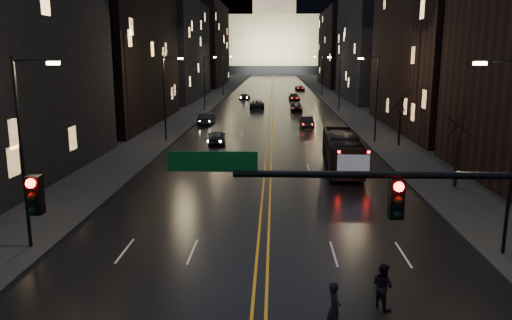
# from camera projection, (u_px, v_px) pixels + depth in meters

# --- Properties ---
(road) EXTENTS (20.00, 320.00, 0.02)m
(road) POSITION_uv_depth(u_px,v_px,m) (273.00, 88.00, 140.59)
(road) COLOR black
(road) RESTS_ON ground
(sidewalk_left) EXTENTS (8.00, 320.00, 0.16)m
(sidewalk_left) POSITION_uv_depth(u_px,v_px,m) (223.00, 87.00, 141.09)
(sidewalk_left) COLOR black
(sidewalk_left) RESTS_ON ground
(sidewalk_right) EXTENTS (8.00, 320.00, 0.16)m
(sidewalk_right) POSITION_uv_depth(u_px,v_px,m) (323.00, 88.00, 140.07)
(sidewalk_right) COLOR black
(sidewalk_right) RESTS_ON ground
(center_line) EXTENTS (0.62, 320.00, 0.01)m
(center_line) POSITION_uv_depth(u_px,v_px,m) (273.00, 88.00, 140.59)
(center_line) COLOR orange
(center_line) RESTS_ON road
(building_left_mid) EXTENTS (12.00, 30.00, 28.00)m
(building_left_mid) POSITION_uv_depth(u_px,v_px,m) (108.00, 16.00, 64.15)
(building_left_mid) COLOR black
(building_left_mid) RESTS_ON ground
(building_left_far) EXTENTS (12.00, 34.00, 20.00)m
(building_left_far) POSITION_uv_depth(u_px,v_px,m) (170.00, 50.00, 102.14)
(building_left_far) COLOR black
(building_left_far) RESTS_ON ground
(building_left_dist) EXTENTS (12.00, 40.00, 24.00)m
(building_left_dist) POSITION_uv_depth(u_px,v_px,m) (203.00, 45.00, 148.66)
(building_left_dist) COLOR black
(building_left_dist) RESTS_ON ground
(building_right_mid) EXTENTS (12.00, 34.00, 26.00)m
(building_right_mid) POSITION_uv_depth(u_px,v_px,m) (377.00, 35.00, 99.99)
(building_right_mid) COLOR black
(building_right_mid) RESTS_ON ground
(building_right_dist) EXTENTS (12.00, 40.00, 22.00)m
(building_right_dist) POSITION_uv_depth(u_px,v_px,m) (344.00, 48.00, 147.34)
(building_right_dist) COLOR black
(building_right_dist) RESTS_ON ground
(capitol) EXTENTS (90.00, 50.00, 58.50)m
(capitol) POSITION_uv_depth(u_px,v_px,m) (274.00, 39.00, 254.39)
(capitol) COLOR black
(capitol) RESTS_ON ground
(traffic_signal) EXTENTS (17.29, 0.45, 7.00)m
(traffic_signal) POSITION_uv_depth(u_px,v_px,m) (494.00, 219.00, 12.21)
(traffic_signal) COLOR black
(traffic_signal) RESTS_ON ground
(streetlamp_right_near) EXTENTS (2.13, 0.25, 9.00)m
(streetlamp_right_near) POSITION_uv_depth(u_px,v_px,m) (510.00, 147.00, 21.81)
(streetlamp_right_near) COLOR black
(streetlamp_right_near) RESTS_ON ground
(streetlamp_left_near) EXTENTS (2.13, 0.25, 9.00)m
(streetlamp_left_near) POSITION_uv_depth(u_px,v_px,m) (25.00, 144.00, 22.60)
(streetlamp_left_near) COLOR black
(streetlamp_left_near) RESTS_ON ground
(streetlamp_right_mid) EXTENTS (2.13, 0.25, 9.00)m
(streetlamp_right_mid) POSITION_uv_depth(u_px,v_px,m) (375.00, 94.00, 51.15)
(streetlamp_right_mid) COLOR black
(streetlamp_right_mid) RESTS_ON ground
(streetlamp_left_mid) EXTENTS (2.13, 0.25, 9.00)m
(streetlamp_left_mid) POSITION_uv_depth(u_px,v_px,m) (166.00, 94.00, 51.93)
(streetlamp_left_mid) COLOR black
(streetlamp_left_mid) RESTS_ON ground
(streetlamp_right_far) EXTENTS (2.13, 0.25, 9.00)m
(streetlamp_right_far) POSITION_uv_depth(u_px,v_px,m) (339.00, 80.00, 80.48)
(streetlamp_right_far) COLOR black
(streetlamp_right_far) RESTS_ON ground
(streetlamp_left_far) EXTENTS (2.13, 0.25, 9.00)m
(streetlamp_left_far) POSITION_uv_depth(u_px,v_px,m) (205.00, 80.00, 81.27)
(streetlamp_left_far) COLOR black
(streetlamp_left_far) RESTS_ON ground
(streetlamp_right_dist) EXTENTS (2.13, 0.25, 9.00)m
(streetlamp_right_dist) POSITION_uv_depth(u_px,v_px,m) (322.00, 73.00, 109.82)
(streetlamp_right_dist) COLOR black
(streetlamp_right_dist) RESTS_ON ground
(streetlamp_left_dist) EXTENTS (2.13, 0.25, 9.00)m
(streetlamp_left_dist) POSITION_uv_depth(u_px,v_px,m) (224.00, 73.00, 110.60)
(streetlamp_left_dist) COLOR black
(streetlamp_left_dist) RESTS_ON ground
(tree_right_mid) EXTENTS (2.40, 2.40, 6.65)m
(tree_right_mid) POSITION_uv_depth(u_px,v_px,m) (460.00, 123.00, 33.58)
(tree_right_mid) COLOR black
(tree_right_mid) RESTS_ON ground
(tree_right_far) EXTENTS (2.40, 2.40, 6.65)m
(tree_right_far) POSITION_uv_depth(u_px,v_px,m) (401.00, 102.00, 49.23)
(tree_right_far) COLOR black
(tree_right_far) RESTS_ON ground
(bus) EXTENTS (2.92, 10.74, 2.96)m
(bus) POSITION_uv_depth(u_px,v_px,m) (342.00, 151.00, 39.95)
(bus) COLOR black
(bus) RESTS_ON ground
(oncoming_car_a) EXTENTS (2.28, 4.71, 1.55)m
(oncoming_car_a) POSITION_uv_depth(u_px,v_px,m) (217.00, 137.00, 51.29)
(oncoming_car_a) COLOR black
(oncoming_car_a) RESTS_ON ground
(oncoming_car_b) EXTENTS (1.89, 4.66, 1.50)m
(oncoming_car_b) POSITION_uv_depth(u_px,v_px,m) (207.00, 119.00, 66.00)
(oncoming_car_b) COLOR black
(oncoming_car_b) RESTS_ON ground
(oncoming_car_c) EXTENTS (2.62, 5.43, 1.49)m
(oncoming_car_c) POSITION_uv_depth(u_px,v_px,m) (257.00, 104.00, 85.58)
(oncoming_car_c) COLOR black
(oncoming_car_c) RESTS_ON ground
(oncoming_car_d) EXTENTS (2.31, 4.68, 1.31)m
(oncoming_car_d) POSITION_uv_depth(u_px,v_px,m) (244.00, 97.00, 102.22)
(oncoming_car_d) COLOR black
(oncoming_car_d) RESTS_ON ground
(receding_car_a) EXTENTS (1.77, 4.37, 1.41)m
(receding_car_a) POSITION_uv_depth(u_px,v_px,m) (307.00, 122.00, 63.03)
(receding_car_a) COLOR black
(receding_car_a) RESTS_ON ground
(receding_car_b) EXTENTS (1.90, 4.72, 1.61)m
(receding_car_b) POSITION_uv_depth(u_px,v_px,m) (296.00, 107.00, 80.97)
(receding_car_b) COLOR black
(receding_car_b) RESTS_ON ground
(receding_car_c) EXTENTS (2.33, 4.95, 1.39)m
(receding_car_c) POSITION_uv_depth(u_px,v_px,m) (294.00, 97.00, 100.36)
(receding_car_c) COLOR black
(receding_car_c) RESTS_ON ground
(receding_car_d) EXTENTS (2.48, 4.90, 1.33)m
(receding_car_d) POSITION_uv_depth(u_px,v_px,m) (300.00, 88.00, 129.16)
(receding_car_d) COLOR black
(receding_car_d) RESTS_ON ground
(pedestrian_a) EXTENTS (0.51, 0.71, 1.83)m
(pedestrian_a) POSITION_uv_depth(u_px,v_px,m) (334.00, 308.00, 16.33)
(pedestrian_a) COLOR black
(pedestrian_a) RESTS_ON ground
(pedestrian_b) EXTENTS (0.87, 0.95, 1.73)m
(pedestrian_b) POSITION_uv_depth(u_px,v_px,m) (383.00, 286.00, 18.03)
(pedestrian_b) COLOR black
(pedestrian_b) RESTS_ON ground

